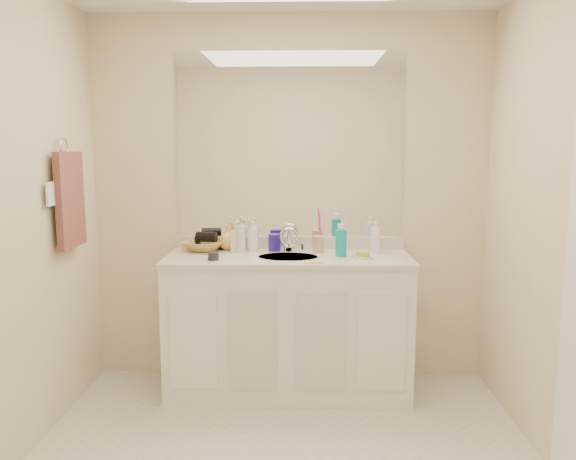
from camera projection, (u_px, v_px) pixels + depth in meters
The scene contains 26 objects.
wall_back at pixel (289, 201), 3.72m from camera, with size 2.60×0.02×2.40m, color beige.
wall_front at pixel (256, 319), 1.15m from camera, with size 2.60×0.02×2.40m, color beige.
vanity_cabinet at pixel (288, 326), 3.56m from camera, with size 1.50×0.55×0.85m, color white.
countertop at pixel (288, 258), 3.50m from camera, with size 1.52×0.57×0.03m, color silver.
backsplash at pixel (289, 242), 3.74m from camera, with size 1.52×0.03×0.08m, color silver.
sink_basin at pixel (288, 258), 3.48m from camera, with size 0.37×0.37×0.02m, color beige.
faucet at pixel (289, 243), 3.64m from camera, with size 0.02×0.02×0.11m, color silver.
mirror at pixel (289, 146), 3.66m from camera, with size 1.48×0.01×1.20m, color white.
blue_mug at pixel (274, 242), 3.65m from camera, with size 0.08×0.08×0.11m, color #27169D.
tan_cup at pixel (318, 244), 3.61m from camera, with size 0.08×0.08×0.11m, color #C6A98C.
toothbrush at pixel (320, 229), 3.60m from camera, with size 0.01×0.01×0.22m, color #E63C99.
mouthwash_bottle at pixel (341, 243), 3.47m from camera, with size 0.07×0.07×0.17m, color #0DA09E.
clear_pump_bottle at pixel (376, 240), 3.60m from camera, with size 0.06×0.06×0.16m, color white.
soap_dish at pixel (363, 257), 3.41m from camera, with size 0.10×0.08×0.01m, color silver.
green_soap at pixel (363, 254), 3.41m from camera, with size 0.07×0.05×0.03m, color #A0BE2E.
orange_comb at pixel (314, 263), 3.27m from camera, with size 0.11×0.02×0.00m, color #F9AC1A.
dark_jar at pixel (213, 256), 3.36m from camera, with size 0.07×0.07×0.05m, color black.
extra_white_bottle at pixel (241, 239), 3.60m from camera, with size 0.05×0.05×0.17m, color silver.
soap_bottle_white at pixel (253, 236), 3.67m from camera, with size 0.07×0.08×0.19m, color white.
soap_bottle_cream at pixel (238, 236), 3.65m from camera, with size 0.09×0.09×0.20m, color #F2ECC6.
soap_bottle_yellow at pixel (229, 237), 3.69m from camera, with size 0.13×0.13×0.16m, color #E6BC59.
wicker_basket at pixel (204, 246), 3.67m from camera, with size 0.26×0.26×0.06m, color #A98944.
hair_dryer at pixel (207, 237), 3.66m from camera, with size 0.07×0.07×0.13m, color black.
towel_ring at pixel (64, 147), 3.18m from camera, with size 0.11×0.11×0.01m, color silver.
hand_towel at pixel (70, 200), 3.23m from camera, with size 0.04×0.32×0.55m, color brown.
switch_plate at pixel (50, 194), 3.02m from camera, with size 0.01×0.09×0.13m, color white.
Camera 1 is at (0.10, -2.41, 1.55)m, focal length 35.00 mm.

